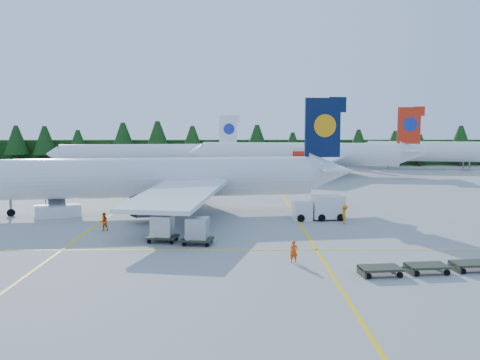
{
  "coord_description": "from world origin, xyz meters",
  "views": [
    {
      "loc": [
        -0.22,
        -47.1,
        9.88
      ],
      "look_at": [
        0.07,
        13.26,
        3.5
      ],
      "focal_mm": 40.0,
      "sensor_mm": 36.0,
      "label": 1
    }
  ],
  "objects_px": {
    "airstairs": "(57,208)",
    "airliner_navy": "(138,179)",
    "airliner_red": "(295,154)",
    "service_truck": "(319,208)"
  },
  "relations": [
    {
      "from": "airliner_red",
      "to": "airstairs",
      "type": "xyz_separation_m",
      "value": [
        -30.59,
        -47.49,
        -3.0
      ]
    },
    {
      "from": "airliner_navy",
      "to": "airliner_red",
      "type": "relative_size",
      "value": 0.99
    },
    {
      "from": "airliner_navy",
      "to": "service_truck",
      "type": "xyz_separation_m",
      "value": [
        19.34,
        -4.22,
        -2.61
      ]
    },
    {
      "from": "airliner_navy",
      "to": "airliner_red",
      "type": "height_order",
      "value": "airliner_red"
    },
    {
      "from": "airliner_navy",
      "to": "airstairs",
      "type": "relative_size",
      "value": 6.21
    },
    {
      "from": "airliner_red",
      "to": "airstairs",
      "type": "relative_size",
      "value": 6.28
    },
    {
      "from": "airliner_red",
      "to": "service_truck",
      "type": "xyz_separation_m",
      "value": [
        -2.91,
        -49.79,
        -2.66
      ]
    },
    {
      "from": "airstairs",
      "to": "service_truck",
      "type": "xyz_separation_m",
      "value": [
        27.68,
        -2.3,
        0.33
      ]
    },
    {
      "from": "airstairs",
      "to": "airliner_navy",
      "type": "bearing_deg",
      "value": -10.03
    },
    {
      "from": "airstairs",
      "to": "service_truck",
      "type": "bearing_deg",
      "value": -27.75
    }
  ]
}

